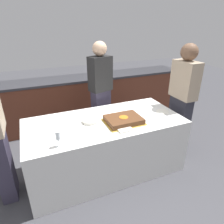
{
  "coord_description": "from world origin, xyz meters",
  "views": [
    {
      "loc": [
        -0.79,
        -2.1,
        1.89
      ],
      "look_at": [
        0.1,
        0.0,
        0.84
      ],
      "focal_mm": 32.0,
      "sensor_mm": 36.0,
      "label": 1
    }
  ],
  "objects_px": {
    "plate_stack": "(90,121)",
    "wine_glass": "(58,137)",
    "person_cutting_cake": "(101,93)",
    "person_seated_right": "(182,99)",
    "cake": "(124,120)"
  },
  "relations": [
    {
      "from": "cake",
      "to": "plate_stack",
      "type": "distance_m",
      "value": 0.41
    },
    {
      "from": "plate_stack",
      "to": "person_seated_right",
      "type": "xyz_separation_m",
      "value": [
        1.39,
        -0.03,
        0.09
      ]
    },
    {
      "from": "person_cutting_cake",
      "to": "person_seated_right",
      "type": "xyz_separation_m",
      "value": [
        1.01,
        -0.68,
        -0.01
      ]
    },
    {
      "from": "person_cutting_cake",
      "to": "person_seated_right",
      "type": "bearing_deg",
      "value": 129.56
    },
    {
      "from": "cake",
      "to": "wine_glass",
      "type": "height_order",
      "value": "wine_glass"
    },
    {
      "from": "person_seated_right",
      "to": "plate_stack",
      "type": "bearing_deg",
      "value": -91.21
    },
    {
      "from": "person_cutting_cake",
      "to": "person_seated_right",
      "type": "distance_m",
      "value": 1.22
    },
    {
      "from": "plate_stack",
      "to": "wine_glass",
      "type": "distance_m",
      "value": 0.59
    },
    {
      "from": "cake",
      "to": "person_seated_right",
      "type": "bearing_deg",
      "value": 7.41
    },
    {
      "from": "cake",
      "to": "wine_glass",
      "type": "relative_size",
      "value": 2.74
    },
    {
      "from": "person_cutting_cake",
      "to": "plate_stack",
      "type": "bearing_deg",
      "value": 43.58
    },
    {
      "from": "wine_glass",
      "to": "person_seated_right",
      "type": "xyz_separation_m",
      "value": [
        1.83,
        0.35,
        -0.0
      ]
    },
    {
      "from": "plate_stack",
      "to": "wine_glass",
      "type": "xyz_separation_m",
      "value": [
        -0.45,
        -0.38,
        0.09
      ]
    },
    {
      "from": "plate_stack",
      "to": "person_cutting_cake",
      "type": "height_order",
      "value": "person_cutting_cake"
    },
    {
      "from": "plate_stack",
      "to": "person_seated_right",
      "type": "height_order",
      "value": "person_seated_right"
    }
  ]
}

